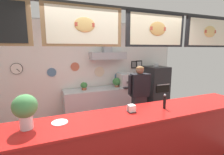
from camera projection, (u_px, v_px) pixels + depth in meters
back_wall_assembly at (90, 68)px, 4.61m from camera, size 5.64×2.50×2.74m
service_counter at (128, 145)px, 2.56m from camera, size 4.68×0.71×1.02m
back_prep_counter at (105, 104)px, 4.72m from camera, size 2.29×0.58×0.90m
pizza_oven at (155, 90)px, 5.12m from camera, size 0.60×0.74×1.56m
shop_worker at (139, 98)px, 3.86m from camera, size 0.57×0.25×1.61m
espresso_machine at (127, 80)px, 4.83m from camera, size 0.48×0.53×0.39m
potted_sage at (117, 82)px, 4.79m from camera, size 0.25×0.25×0.27m
potted_oregano at (84, 86)px, 4.42m from camera, size 0.18×0.18×0.21m
pepper_grinder at (165, 101)px, 2.69m from camera, size 0.05×0.05×0.25m
condiment_plate at (60, 122)px, 2.18m from camera, size 0.21×0.21×0.01m
basil_vase at (25, 109)px, 1.98m from camera, size 0.29×0.29×0.43m
napkin_holder at (131, 109)px, 2.56m from camera, size 0.13×0.12×0.13m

